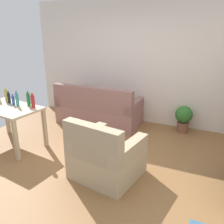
% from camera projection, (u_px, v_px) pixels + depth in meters
% --- Properties ---
extents(ground_plane, '(5.20, 4.40, 0.02)m').
position_uv_depth(ground_plane, '(94.00, 164.00, 3.92)').
color(ground_plane, olive).
extents(wall_rear, '(5.20, 0.10, 2.70)m').
position_uv_depth(wall_rear, '(139.00, 63.00, 5.36)').
color(wall_rear, silver).
rests_on(wall_rear, ground_plane).
extents(couch, '(1.85, 0.84, 0.92)m').
position_uv_depth(couch, '(98.00, 111.00, 5.47)').
color(couch, '#996B66').
rests_on(couch, ground_plane).
extents(desk, '(1.29, 0.87, 0.76)m').
position_uv_depth(desk, '(9.00, 112.00, 4.34)').
color(desk, '#C6B28E').
rests_on(desk, ground_plane).
extents(potted_plant, '(0.36, 0.36, 0.57)m').
position_uv_depth(potted_plant, '(184.00, 117.00, 5.02)').
color(potted_plant, brown).
rests_on(potted_plant, ground_plane).
extents(armchair, '(1.03, 0.98, 0.92)m').
position_uv_depth(armchair, '(105.00, 157.00, 3.49)').
color(armchair, tan).
rests_on(armchair, ground_plane).
extents(bottle_squat, '(0.06, 0.06, 0.28)m').
position_uv_depth(bottle_squat, '(6.00, 95.00, 4.58)').
color(bottle_squat, '#BCB24C').
rests_on(bottle_squat, desk).
extents(bottle_dark, '(0.05, 0.05, 0.23)m').
position_uv_depth(bottle_dark, '(9.00, 98.00, 4.48)').
color(bottle_dark, black).
rests_on(bottle_dark, desk).
extents(bottle_blue, '(0.05, 0.05, 0.21)m').
position_uv_depth(bottle_blue, '(13.00, 100.00, 4.36)').
color(bottle_blue, '#2347A3').
rests_on(bottle_blue, desk).
extents(bottle_tall, '(0.05, 0.05, 0.29)m').
position_uv_depth(bottle_tall, '(17.00, 99.00, 4.28)').
color(bottle_tall, teal).
rests_on(bottle_tall, desk).
extents(bottle_green, '(0.06, 0.06, 0.28)m').
position_uv_depth(bottle_green, '(28.00, 99.00, 4.30)').
color(bottle_green, '#1E722D').
rests_on(bottle_green, desk).
extents(bottle_red, '(0.07, 0.07, 0.27)m').
position_uv_depth(bottle_red, '(33.00, 101.00, 4.20)').
color(bottle_red, '#AD2323').
rests_on(bottle_red, desk).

